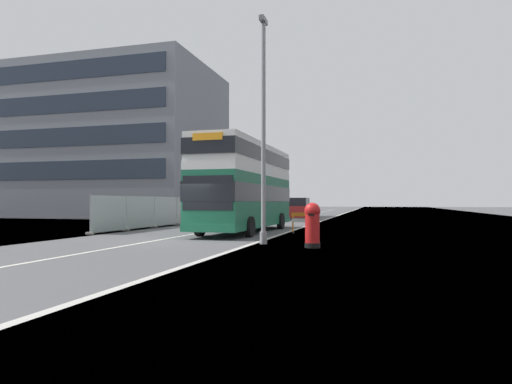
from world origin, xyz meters
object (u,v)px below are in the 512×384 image
Objects in this scene: pedestrian_at_kerb at (312,221)px; car_receding_mid at (270,208)px; lamppost_foreground at (263,136)px; double_decker_bus at (246,186)px; roadworks_barrier at (305,221)px; car_oncoming_near at (299,209)px; red_pillar_postbox at (312,223)px.

car_receding_mid is at bearing 106.92° from pedestrian_at_kerb.
car_receding_mid is (-8.08, 34.41, -3.35)m from lamppost_foreground.
pedestrian_at_kerb is (4.34, -4.06, -1.78)m from double_decker_bus.
car_receding_mid is at bearing 100.88° from double_decker_bus.
lamppost_foreground reaches higher than pedestrian_at_kerb.
car_oncoming_near is (-3.77, 19.54, 0.29)m from roadworks_barrier.
lamppost_foreground is at bearing -83.12° from car_oncoming_near.
lamppost_foreground is 35.51m from car_receding_mid.
car_receding_mid reaches higher than car_oncoming_near.
red_pillar_postbox is (4.86, -7.56, -1.69)m from double_decker_bus.
double_decker_bus is at bearing 112.44° from lamppost_foreground.
double_decker_bus is 7.00× the size of pedestrian_at_kerb.
car_receding_mid is (-8.70, 27.82, 0.32)m from roadworks_barrier.
double_decker_bus is at bearing 122.70° from red_pillar_postbox.
pedestrian_at_kerb is at bearing -78.58° from car_oncoming_near.
car_oncoming_near is at bearing 101.42° from pedestrian_at_kerb.
car_oncoming_near reaches higher than red_pillar_postbox.
roadworks_barrier is 0.36× the size of car_receding_mid.
pedestrian_at_kerb is (-0.51, 3.51, -0.09)m from red_pillar_postbox.
double_decker_bus is 2.72× the size of car_receding_mid.
roadworks_barrier is 19.90m from car_oncoming_near.
red_pillar_postbox is 3.54m from pedestrian_at_kerb.
roadworks_barrier is (0.62, 6.60, -3.67)m from lamppost_foreground.
car_receding_mid is at bearing 103.21° from lamppost_foreground.
car_receding_mid reaches higher than pedestrian_at_kerb.
roadworks_barrier is 0.94× the size of pedestrian_at_kerb.
car_oncoming_near is at bearing -59.26° from car_receding_mid.
red_pillar_postbox is 0.40× the size of car_receding_mid.
red_pillar_postbox is at bearing -78.77° from roadworks_barrier.
pedestrian_at_kerb is at bearing 58.25° from lamppost_foreground.
lamppost_foreground reaches higher than red_pillar_postbox.
double_decker_bus is 28.33m from car_receding_mid.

